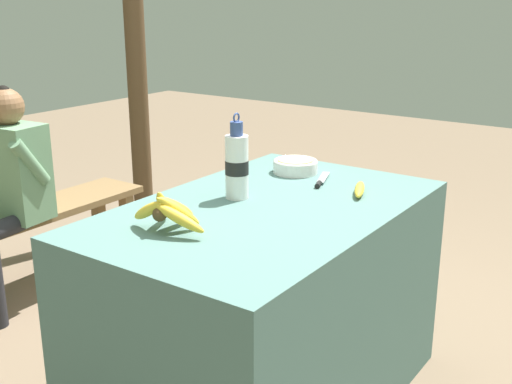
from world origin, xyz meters
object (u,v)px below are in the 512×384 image
at_px(serving_bowl, 295,165).
at_px(loose_banana_front, 359,189).
at_px(banana_bunch_ripe, 168,211).
at_px(knife, 320,181).
at_px(water_bottle, 237,165).
at_px(support_post_far, 134,15).
at_px(seated_vendor, 5,183).
at_px(wooden_bench, 4,233).

height_order(serving_bowl, loose_banana_front, serving_bowl).
distance_m(serving_bowl, loose_banana_front, 0.37).
xyz_separation_m(banana_bunch_ripe, serving_bowl, (0.81, 0.04, -0.03)).
height_order(banana_bunch_ripe, loose_banana_front, banana_bunch_ripe).
xyz_separation_m(loose_banana_front, knife, (0.03, 0.19, -0.01)).
relative_size(water_bottle, support_post_far, 0.11).
bearing_deg(water_bottle, loose_banana_front, -48.92).
distance_m(knife, seated_vendor, 1.55).
bearing_deg(wooden_bench, support_post_far, 11.63).
distance_m(banana_bunch_ripe, serving_bowl, 0.81).
bearing_deg(banana_bunch_ripe, loose_banana_front, -24.31).
xyz_separation_m(loose_banana_front, wooden_bench, (-0.38, 1.71, -0.43)).
relative_size(knife, seated_vendor, 0.19).
height_order(banana_bunch_ripe, seated_vendor, seated_vendor).
height_order(seated_vendor, support_post_far, support_post_far).
height_order(water_bottle, knife, water_bottle).
bearing_deg(knife, wooden_bench, 85.39).
bearing_deg(serving_bowl, seated_vendor, 110.25).
bearing_deg(water_bottle, seated_vendor, 93.03).
height_order(wooden_bench, seated_vendor, seated_vendor).
bearing_deg(loose_banana_front, serving_bowl, 71.53).
relative_size(wooden_bench, support_post_far, 0.58).
relative_size(loose_banana_front, seated_vendor, 0.17).
relative_size(banana_bunch_ripe, seated_vendor, 0.27).
relative_size(knife, wooden_bench, 0.13).
xyz_separation_m(serving_bowl, support_post_far, (0.70, 1.61, 0.56)).
xyz_separation_m(banana_bunch_ripe, water_bottle, (0.40, 0.03, 0.06)).
height_order(loose_banana_front, knife, loose_banana_front).
bearing_deg(banana_bunch_ripe, seated_vendor, 76.54).
bearing_deg(seated_vendor, knife, 99.09).
height_order(banana_bunch_ripe, wooden_bench, banana_bunch_ripe).
bearing_deg(seated_vendor, banana_bunch_ripe, 70.44).
relative_size(banana_bunch_ripe, serving_bowl, 1.58).
distance_m(loose_banana_front, seated_vendor, 1.72).
xyz_separation_m(knife, wooden_bench, (-0.42, 1.53, -0.42)).
bearing_deg(loose_banana_front, support_post_far, 67.37).
bearing_deg(knife, seated_vendor, 85.29).
bearing_deg(seated_vendor, water_bottle, 86.93).
bearing_deg(knife, serving_bowl, 43.47).
height_order(water_bottle, seated_vendor, water_bottle).
bearing_deg(water_bottle, knife, -25.33).
bearing_deg(loose_banana_front, knife, 79.59).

